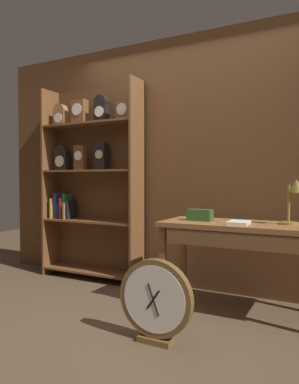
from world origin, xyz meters
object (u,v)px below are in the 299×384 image
object	(u,v)px
bookshelf	(90,176)
toolbox_small	(200,215)
desk_lamp	(294,196)
workbench	(249,235)
open_repair_manual	(239,223)
round_clock_large	(156,300)

from	to	relation	value
bookshelf	toolbox_small	size ratio (longest dim) A/B	10.11
bookshelf	desk_lamp	bearing A→B (deg)	-7.06
workbench	open_repair_manual	bearing A→B (deg)	-132.51
bookshelf	open_repair_manual	distance (m)	1.89
bookshelf	toolbox_small	bearing A→B (deg)	-12.44
bookshelf	round_clock_large	xyz separation A→B (m)	(1.41, -1.14, -0.86)
desk_lamp	toolbox_small	bearing A→B (deg)	-176.75
bookshelf	round_clock_large	world-z (taller)	bookshelf
workbench	desk_lamp	distance (m)	0.47
open_repair_manual	round_clock_large	bearing A→B (deg)	-120.05
toolbox_small	round_clock_large	distance (m)	0.97
bookshelf	toolbox_small	world-z (taller)	bookshelf
desk_lamp	bookshelf	bearing A→B (deg)	172.94
toolbox_small	open_repair_manual	distance (m)	0.38
workbench	round_clock_large	world-z (taller)	workbench
toolbox_small	round_clock_large	size ratio (longest dim) A/B	0.37
open_repair_manual	desk_lamp	bearing A→B (deg)	17.71
workbench	desk_lamp	world-z (taller)	desk_lamp
bookshelf	toolbox_small	distance (m)	1.51
workbench	open_repair_manual	world-z (taller)	open_repair_manual
open_repair_manual	workbench	bearing A→B (deg)	45.37
toolbox_small	open_repair_manual	xyz separation A→B (m)	(0.37, -0.10, -0.04)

